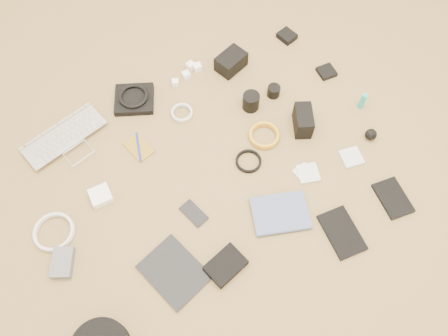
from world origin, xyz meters
name	(u,v)px	position (x,y,z in m)	size (l,w,h in m)	color
laptop	(71,144)	(-0.47, 0.34, 0.01)	(0.34, 0.24, 0.03)	silver
headphone_pouch	(134,99)	(-0.16, 0.44, 0.01)	(0.16, 0.15, 0.03)	black
headphones	(133,96)	(-0.16, 0.44, 0.04)	(0.13, 0.13, 0.02)	black
charger_a	(175,83)	(0.04, 0.45, 0.01)	(0.03, 0.03, 0.03)	white
charger_b	(191,66)	(0.13, 0.50, 0.02)	(0.03, 0.03, 0.03)	white
charger_c	(197,67)	(0.16, 0.48, 0.02)	(0.03, 0.03, 0.03)	white
charger_d	(186,75)	(0.10, 0.46, 0.01)	(0.03, 0.03, 0.03)	white
dslr_camera	(231,62)	(0.30, 0.42, 0.04)	(0.13, 0.09, 0.08)	black
lens_pouch	(287,36)	(0.62, 0.47, 0.01)	(0.07, 0.08, 0.03)	black
notebook_olive	(139,147)	(-0.23, 0.21, 0.00)	(0.08, 0.12, 0.01)	olive
pen_blue	(138,147)	(-0.23, 0.21, 0.01)	(0.01, 0.01, 0.14)	#1422A3
cable_white_a	(182,113)	(0.00, 0.29, 0.01)	(0.09, 0.09, 0.01)	silver
lens_a	(251,101)	(0.28, 0.19, 0.04)	(0.07, 0.07, 0.08)	black
lens_b	(274,91)	(0.40, 0.21, 0.03)	(0.06, 0.06, 0.05)	black
card_reader	(327,72)	(0.67, 0.21, 0.01)	(0.07, 0.07, 0.02)	black
power_brick	(101,196)	(-0.44, 0.07, 0.02)	(0.08, 0.08, 0.03)	white
cable_white_b	(55,232)	(-0.64, 0.00, 0.01)	(0.15, 0.15, 0.01)	silver
cable_black	(248,162)	(0.14, -0.05, 0.00)	(0.10, 0.10, 0.01)	black
cable_yellow	(264,136)	(0.26, 0.03, 0.01)	(0.13, 0.13, 0.01)	gold
flash	(303,120)	(0.42, 0.01, 0.05)	(0.07, 0.12, 0.09)	black
lens_cleaner	(363,101)	(0.70, -0.01, 0.04)	(0.02, 0.02, 0.08)	teal
battery_charger	(62,263)	(-0.64, -0.12, 0.02)	(0.07, 0.11, 0.03)	#515256
tablet	(174,272)	(-0.30, -0.32, 0.01)	(0.17, 0.22, 0.01)	black
phone	(194,213)	(-0.14, -0.15, 0.00)	(0.06, 0.11, 0.01)	black
filter_case_left	(304,173)	(0.32, -0.19, 0.00)	(0.07, 0.07, 0.01)	silver
filter_case_mid	(308,173)	(0.33, -0.20, 0.01)	(0.08, 0.08, 0.01)	silver
filter_case_right	(351,157)	(0.53, -0.21, 0.01)	(0.08, 0.08, 0.01)	silver
air_blower	(371,134)	(0.65, -0.16, 0.02)	(0.05, 0.05, 0.05)	black
drive_case	(226,265)	(-0.13, -0.39, 0.02)	(0.14, 0.10, 0.03)	black
paperback	(285,233)	(0.12, -0.37, 0.01)	(0.16, 0.21, 0.02)	#485779
notebook_black_a	(342,232)	(0.31, -0.46, 0.01)	(0.11, 0.18, 0.01)	black
notebook_black_b	(393,198)	(0.57, -0.43, 0.01)	(0.10, 0.16, 0.01)	black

